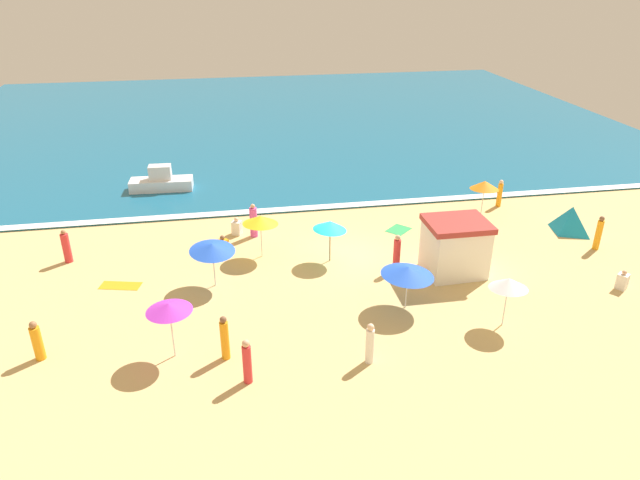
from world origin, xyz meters
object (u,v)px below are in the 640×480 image
object	(u,v)px
beachgoer_1	(37,341)
beachgoer_8	(478,246)
beach_umbrella_3	(169,307)
beachgoer_0	(237,227)
beachgoer_5	(254,221)
beachgoer_12	(223,244)
beach_umbrella_2	(212,248)
small_boat_0	(161,182)
beach_umbrella_1	(330,225)
beachgoer_6	(500,194)
beach_umbrella_6	(485,185)
beachgoer_4	(247,362)
beach_umbrella_5	(260,220)
beach_umbrella_0	(509,283)
beachgoer_7	(225,338)
beachgoer_2	(370,344)
beachgoer_3	(66,247)
beach_tent	(571,219)
beachgoer_9	(622,281)
beach_umbrella_4	(408,271)
beachgoer_10	(599,233)
beachgoer_11	(397,254)
lifeguard_cabana	(455,247)

from	to	relation	value
beachgoer_1	beachgoer_8	xyz separation A→B (m)	(19.16, 5.25, -0.36)
beach_umbrella_3	beachgoer_0	world-z (taller)	beach_umbrella_3
beach_umbrella_3	beachgoer_5	world-z (taller)	beach_umbrella_3
beachgoer_12	beach_umbrella_2	bearing A→B (deg)	-96.97
beach_umbrella_2	beachgoer_0	distance (m)	5.59
beachgoer_0	small_boat_0	xyz separation A→B (m)	(-4.37, 7.30, 0.20)
beach_umbrella_1	beachgoer_1	size ratio (longest dim) A/B	1.35
beach_umbrella_2	beachgoer_6	xyz separation A→B (m)	(16.58, 6.51, -1.09)
beach_umbrella_6	beachgoer_4	size ratio (longest dim) A/B	1.22
small_boat_0	beachgoer_4	bearing A→B (deg)	-77.80
beach_umbrella_5	beachgoer_0	xyz separation A→B (m)	(-1.08, 2.78, -1.53)
beach_umbrella_2	beachgoer_0	bearing A→B (deg)	77.08
beach_umbrella_0	beachgoer_7	distance (m)	10.92
beach_umbrella_2	beach_umbrella_6	size ratio (longest dim) A/B	1.29
beachgoer_2	beachgoer_3	size ratio (longest dim) A/B	0.97
beachgoer_0	beachgoer_8	distance (m)	12.40
beach_tent	beachgoer_7	distance (m)	19.95
beachgoer_9	beachgoer_12	world-z (taller)	beachgoer_9
beachgoer_7	beach_umbrella_1	bearing A→B (deg)	52.98
beach_umbrella_1	small_boat_0	size ratio (longest dim) A/B	0.55
beach_umbrella_1	beach_umbrella_2	bearing A→B (deg)	-165.29
beach_umbrella_4	beachgoer_10	size ratio (longest dim) A/B	1.38
beachgoer_1	beachgoer_4	world-z (taller)	beachgoer_4
beach_umbrella_3	beachgoer_0	distance (m)	10.68
beach_umbrella_0	beach_tent	distance (m)	10.71
beach_umbrella_2	beachgoer_2	distance (m)	8.53
beachgoer_11	small_boat_0	distance (m)	17.06
beach_umbrella_5	beachgoer_5	size ratio (longest dim) A/B	1.33
beachgoer_3	beachgoer_8	distance (m)	19.93
beachgoer_3	beachgoer_12	size ratio (longest dim) A/B	2.06
beach_umbrella_1	beachgoer_1	distance (m)	13.13
beachgoer_5	beachgoer_9	bearing A→B (deg)	-27.89
beachgoer_2	beachgoer_3	bearing A→B (deg)	140.82
lifeguard_cabana	beach_tent	size ratio (longest dim) A/B	1.25
beachgoer_1	beach_umbrella_3	bearing A→B (deg)	-8.03
beach_umbrella_1	beachgoer_4	distance (m)	9.46
lifeguard_cabana	small_boat_0	distance (m)	19.30
beach_umbrella_5	beachgoer_6	bearing A→B (deg)	15.76
beachgoer_4	small_boat_0	size ratio (longest dim) A/B	0.44
beach_umbrella_1	beach_umbrella_5	size ratio (longest dim) A/B	0.88
beach_umbrella_0	beachgoer_12	distance (m)	13.86
beach_umbrella_3	beach_umbrella_4	world-z (taller)	beach_umbrella_3
beach_umbrella_4	beachgoer_11	distance (m)	3.32
beach_umbrella_1	beachgoer_12	size ratio (longest dim) A/B	2.64
beachgoer_11	beach_umbrella_4	bearing A→B (deg)	-99.64
beachgoer_11	lifeguard_cabana	bearing A→B (deg)	-14.26
lifeguard_cabana	beach_umbrella_5	world-z (taller)	lifeguard_cabana
beachgoer_11	beachgoer_1	bearing A→B (deg)	-163.94
beachgoer_4	beach_umbrella_6	bearing A→B (deg)	41.36
beachgoer_0	lifeguard_cabana	bearing A→B (deg)	-31.59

